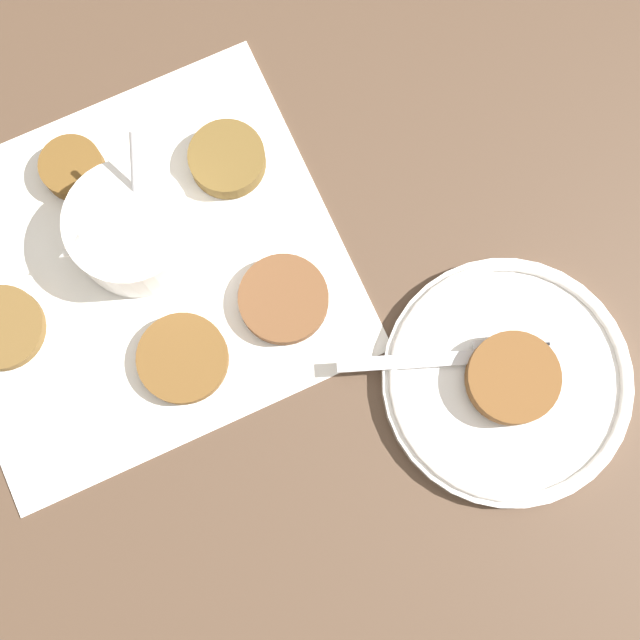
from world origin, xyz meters
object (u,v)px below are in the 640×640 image
(sauce_bowl, at_px, (134,234))
(serving_plate, at_px, (507,381))
(fork, at_px, (473,357))
(fritter_on_plate, at_px, (513,378))

(sauce_bowl, distance_m, serving_plate, 0.35)
(serving_plate, relative_size, fork, 1.19)
(fork, bearing_deg, sauce_bowl, -48.15)
(fritter_on_plate, bearing_deg, serving_plate, -78.11)
(fritter_on_plate, height_order, fork, fritter_on_plate)
(sauce_bowl, bearing_deg, fork, 131.85)
(serving_plate, height_order, fritter_on_plate, fritter_on_plate)
(serving_plate, height_order, fork, fork)
(serving_plate, bearing_deg, fork, -58.60)
(fritter_on_plate, distance_m, fork, 0.04)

